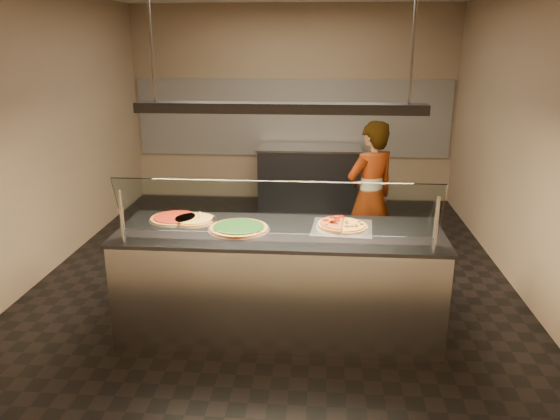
# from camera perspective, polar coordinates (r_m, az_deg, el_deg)

# --- Properties ---
(ground) EXTENTS (5.00, 6.00, 0.02)m
(ground) POSITION_cam_1_polar(r_m,az_deg,el_deg) (6.13, -0.39, -6.46)
(ground) COLOR black
(ground) RESTS_ON ground
(wall_back) EXTENTS (5.00, 0.02, 3.00)m
(wall_back) POSITION_cam_1_polar(r_m,az_deg,el_deg) (8.67, 1.33, 10.93)
(wall_back) COLOR #9E8066
(wall_back) RESTS_ON ground
(wall_front) EXTENTS (5.00, 0.02, 3.00)m
(wall_front) POSITION_cam_1_polar(r_m,az_deg,el_deg) (2.79, -5.77, -2.82)
(wall_front) COLOR #9E8066
(wall_front) RESTS_ON ground
(wall_left) EXTENTS (0.02, 6.00, 3.00)m
(wall_left) POSITION_cam_1_polar(r_m,az_deg,el_deg) (6.41, -23.56, 7.27)
(wall_left) COLOR #9E8066
(wall_left) RESTS_ON ground
(wall_right) EXTENTS (0.02, 6.00, 3.00)m
(wall_right) POSITION_cam_1_polar(r_m,az_deg,el_deg) (6.02, 24.29, 6.61)
(wall_right) COLOR #9E8066
(wall_right) RESTS_ON ground
(tile_band) EXTENTS (4.90, 0.02, 1.20)m
(tile_band) POSITION_cam_1_polar(r_m,az_deg,el_deg) (8.66, 1.31, 9.59)
(tile_band) COLOR silver
(tile_band) RESTS_ON wall_back
(serving_counter) EXTENTS (2.74, 0.94, 0.93)m
(serving_counter) POSITION_cam_1_polar(r_m,az_deg,el_deg) (4.77, -0.03, -7.40)
(serving_counter) COLOR #B7B7BC
(serving_counter) RESTS_ON ground
(sneeze_guard) EXTENTS (2.50, 0.18, 0.54)m
(sneeze_guard) POSITION_cam_1_polar(r_m,az_deg,el_deg) (4.18, -0.41, 0.14)
(sneeze_guard) COLOR #B7B7BC
(sneeze_guard) RESTS_ON serving_counter
(perforated_tray) EXTENTS (0.54, 0.54, 0.01)m
(perforated_tray) POSITION_cam_1_polar(r_m,az_deg,el_deg) (4.68, 6.50, -1.79)
(perforated_tray) COLOR silver
(perforated_tray) RESTS_ON serving_counter
(half_pizza_pepperoni) EXTENTS (0.24, 0.43, 0.05)m
(half_pizza_pepperoni) POSITION_cam_1_polar(r_m,az_deg,el_deg) (4.67, 5.28, -1.43)
(half_pizza_pepperoni) COLOR #975824
(half_pizza_pepperoni) RESTS_ON perforated_tray
(half_pizza_sausage) EXTENTS (0.24, 0.43, 0.04)m
(half_pizza_sausage) POSITION_cam_1_polar(r_m,az_deg,el_deg) (4.68, 7.76, -1.59)
(half_pizza_sausage) COLOR #975824
(half_pizza_sausage) RESTS_ON perforated_tray
(pizza_spinach) EXTENTS (0.52, 0.52, 0.03)m
(pizza_spinach) POSITION_cam_1_polar(r_m,az_deg,el_deg) (4.62, -4.32, -1.87)
(pizza_spinach) COLOR silver
(pizza_spinach) RESTS_ON serving_counter
(pizza_cheese) EXTENTS (0.41, 0.41, 0.03)m
(pizza_cheese) POSITION_cam_1_polar(r_m,az_deg,el_deg) (4.89, -8.98, -0.98)
(pizza_cheese) COLOR silver
(pizza_cheese) RESTS_ON serving_counter
(pizza_tomato) EXTENTS (0.45, 0.45, 0.03)m
(pizza_tomato) POSITION_cam_1_polar(r_m,az_deg,el_deg) (4.96, -10.94, -0.81)
(pizza_tomato) COLOR silver
(pizza_tomato) RESTS_ON serving_counter
(pizza_spatula) EXTENTS (0.22, 0.23, 0.02)m
(pizza_spatula) POSITION_cam_1_polar(r_m,az_deg,el_deg) (4.91, -7.93, -0.67)
(pizza_spatula) COLOR #B7B7BC
(pizza_spatula) RESTS_ON pizza_spinach
(prep_table) EXTENTS (1.56, 0.74, 0.93)m
(prep_table) POSITION_cam_1_polar(r_m,az_deg,el_deg) (8.38, 3.07, 3.51)
(prep_table) COLOR #313135
(prep_table) RESTS_ON ground
(worker) EXTENTS (0.72, 0.67, 1.66)m
(worker) POSITION_cam_1_polar(r_m,az_deg,el_deg) (6.03, 9.41, 1.38)
(worker) COLOR #343039
(worker) RESTS_ON ground
(heat_lamp_housing) EXTENTS (2.30, 0.18, 0.08)m
(heat_lamp_housing) POSITION_cam_1_polar(r_m,az_deg,el_deg) (4.36, -0.03, 10.61)
(heat_lamp_housing) COLOR #313135
(heat_lamp_housing) RESTS_ON ceiling
(lamp_rod_left) EXTENTS (0.02, 0.02, 1.01)m
(lamp_rod_left) POSITION_cam_1_polar(r_m,az_deg,el_deg) (4.52, -13.38, 17.32)
(lamp_rod_left) COLOR #B7B7BC
(lamp_rod_left) RESTS_ON ceiling
(lamp_rod_right) EXTENTS (0.02, 0.02, 1.01)m
(lamp_rod_right) POSITION_cam_1_polar(r_m,az_deg,el_deg) (4.37, 13.79, 17.31)
(lamp_rod_right) COLOR #B7B7BC
(lamp_rod_right) RESTS_ON ceiling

